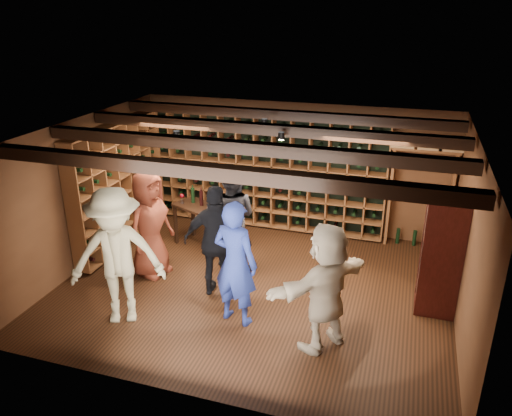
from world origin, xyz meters
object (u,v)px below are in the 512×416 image
(man_blue_shirt, at_px, (235,263))
(guest_khaki, at_px, (117,257))
(display_cabinet, at_px, (441,258))
(guest_woman_black, at_px, (217,242))
(guest_beige, at_px, (326,287))
(man_grey_suit, at_px, (231,217))
(tasting_table, at_px, (201,211))
(guest_red_floral, at_px, (150,224))

(man_blue_shirt, height_order, guest_khaki, guest_khaki)
(display_cabinet, relative_size, guest_woman_black, 0.99)
(guest_beige, bearing_deg, guest_woman_black, -76.84)
(man_grey_suit, relative_size, guest_woman_black, 1.02)
(guest_woman_black, bearing_deg, guest_beige, 147.55)
(guest_woman_black, height_order, guest_beige, guest_woman_black)
(guest_woman_black, distance_m, tasting_table, 1.67)
(guest_khaki, bearing_deg, display_cabinet, -4.83)
(guest_red_floral, bearing_deg, guest_beige, -95.63)
(man_grey_suit, height_order, guest_woman_black, man_grey_suit)
(man_grey_suit, bearing_deg, guest_red_floral, 24.55)
(guest_khaki, relative_size, tasting_table, 1.68)
(display_cabinet, height_order, tasting_table, display_cabinet)
(guest_red_floral, relative_size, guest_woman_black, 1.01)
(man_blue_shirt, distance_m, tasting_table, 2.45)
(man_grey_suit, height_order, guest_red_floral, man_grey_suit)
(guest_woman_black, distance_m, guest_beige, 1.95)
(guest_red_floral, relative_size, guest_beige, 1.02)
(tasting_table, bearing_deg, guest_beige, -16.66)
(guest_woman_black, bearing_deg, display_cabinet, -179.23)
(man_blue_shirt, bearing_deg, guest_khaki, 29.16)
(tasting_table, bearing_deg, guest_woman_black, -35.21)
(man_grey_suit, height_order, tasting_table, man_grey_suit)
(man_blue_shirt, distance_m, guest_woman_black, 0.78)
(tasting_table, bearing_deg, man_blue_shirt, -32.65)
(display_cabinet, height_order, guest_woman_black, guest_woman_black)
(display_cabinet, relative_size, man_blue_shirt, 0.96)
(man_blue_shirt, height_order, guest_woman_black, man_blue_shirt)
(man_grey_suit, bearing_deg, tasting_table, -38.24)
(guest_khaki, bearing_deg, guest_red_floral, 74.39)
(man_blue_shirt, relative_size, guest_beige, 1.04)
(guest_beige, distance_m, tasting_table, 3.45)
(guest_red_floral, height_order, guest_khaki, guest_khaki)
(display_cabinet, distance_m, man_grey_suit, 3.31)
(guest_red_floral, xyz_separation_m, guest_beige, (3.05, -1.04, -0.02))
(display_cabinet, distance_m, tasting_table, 4.16)
(man_blue_shirt, relative_size, tasting_table, 1.54)
(display_cabinet, bearing_deg, guest_woman_black, -170.64)
(man_blue_shirt, bearing_deg, tasting_table, -42.88)
(guest_red_floral, bearing_deg, man_blue_shirt, -102.53)
(display_cabinet, relative_size, guest_khaki, 0.88)
(display_cabinet, bearing_deg, guest_red_floral, -176.53)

